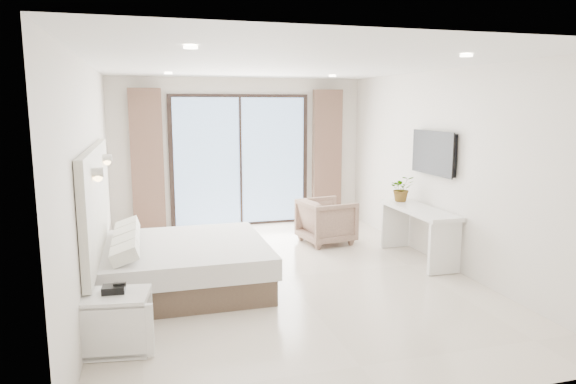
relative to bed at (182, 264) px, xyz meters
name	(u,v)px	position (x,y,z in m)	size (l,w,h in m)	color
ground	(285,277)	(1.32, 0.04, -0.29)	(6.20, 6.20, 0.00)	beige
room_shell	(257,151)	(1.12, 0.78, 1.29)	(4.62, 6.22, 2.72)	silver
bed	(182,264)	(0.00, 0.00, 0.00)	(1.99, 1.89, 0.69)	brown
nightstand	(117,322)	(-0.70, -1.50, -0.02)	(0.65, 0.57, 0.53)	white
phone	(114,289)	(-0.71, -1.46, 0.28)	(0.20, 0.15, 0.07)	black
console_desk	(418,222)	(3.36, 0.24, 0.27)	(0.48, 1.53, 0.77)	white
plant	(402,191)	(3.36, 0.76, 0.63)	(0.36, 0.39, 0.31)	#33662D
armchair	(327,219)	(2.41, 1.48, 0.10)	(0.77, 0.72, 0.79)	#9B7B65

